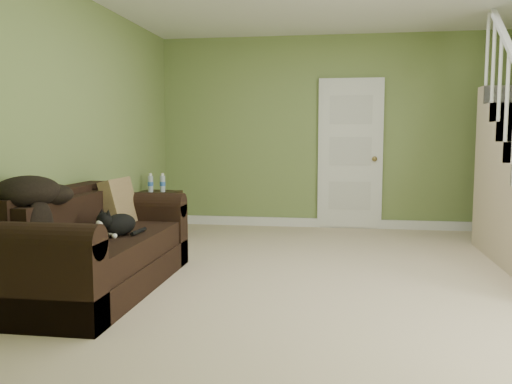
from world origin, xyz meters
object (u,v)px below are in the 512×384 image
(cat, at_px, (118,225))
(banana, at_px, (89,241))
(side_table, at_px, (158,214))
(sofa, at_px, (94,252))

(cat, relative_size, banana, 2.69)
(side_table, bearing_deg, sofa, -83.97)
(sofa, height_order, banana, sofa)
(cat, bearing_deg, banana, -83.94)
(sofa, height_order, cat, sofa)
(sofa, bearing_deg, side_table, 96.03)
(side_table, xyz_separation_m, cat, (0.46, -2.30, 0.25))
(cat, distance_m, banana, 0.38)
(sofa, xyz_separation_m, side_table, (-0.24, 2.31, -0.02))
(sofa, distance_m, side_table, 2.32)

